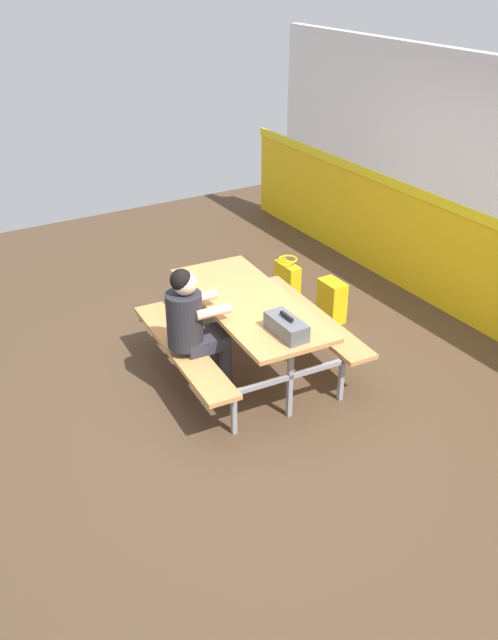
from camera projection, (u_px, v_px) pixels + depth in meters
name	position (u px, v px, depth m)	size (l,w,h in m)	color
ground_plane	(267.00, 390.00, 5.98)	(10.00, 10.00, 0.02)	#4C3826
accent_backdrop	(486.00, 206.00, 6.47)	(8.00, 0.14, 2.60)	yellow
picnic_table_main	(249.00, 318.00, 5.93)	(1.87, 1.66, 0.74)	tan
student_nearer	(194.00, 323.00, 5.59)	(0.38, 0.53, 1.21)	#2D2D38
toolbox_grey	(286.00, 327.00, 5.32)	(0.40, 0.18, 0.18)	#595B60
backpack_dark	(332.00, 301.00, 6.99)	(0.30, 0.22, 0.44)	yellow
tote_bag_bright	(287.00, 278.00, 7.53)	(0.34, 0.21, 0.43)	yellow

